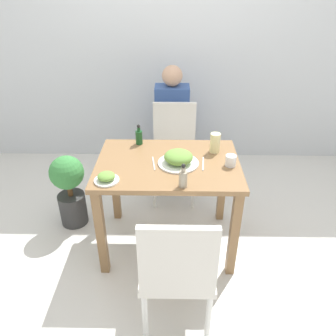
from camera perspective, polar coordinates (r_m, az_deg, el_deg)
ground_plane at (r=2.78m, az=0.00°, el=-12.59°), size 16.00×16.00×0.00m
wall_back at (r=3.62m, az=0.43°, el=21.02°), size 8.00×0.05×2.60m
dining_table at (r=2.39m, az=0.00°, el=-1.51°), size 1.02×0.73×0.75m
chair_near at (r=1.89m, az=1.62°, el=-17.03°), size 0.42×0.42×0.90m
chair_far at (r=3.09m, az=1.10°, el=3.77°), size 0.42×0.42×0.90m
food_plate at (r=2.29m, az=1.83°, el=1.71°), size 0.29×0.29×0.10m
side_plate at (r=2.14m, az=-10.68°, el=-1.67°), size 0.16×0.16×0.06m
drink_cup at (r=2.31m, az=10.87°, el=1.27°), size 0.07×0.07×0.08m
juice_glass at (r=2.46m, az=8.19°, el=4.36°), size 0.08×0.08×0.15m
sauce_bottle at (r=2.03m, az=2.65°, el=-1.73°), size 0.05×0.05×0.16m
condiment_bottle at (r=2.57m, az=-5.08°, el=5.48°), size 0.05×0.05×0.16m
fork_utensil at (r=2.31m, az=-2.52°, el=0.83°), size 0.03×0.18×0.00m
spoon_utensil at (r=2.32m, az=6.13°, el=0.75°), size 0.03×0.19×0.00m
potted_plant_left at (r=2.87m, az=-16.80°, el=-3.31°), size 0.28×0.28×0.65m
person_figure at (r=3.41m, az=0.69°, el=7.79°), size 0.34×0.22×1.17m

